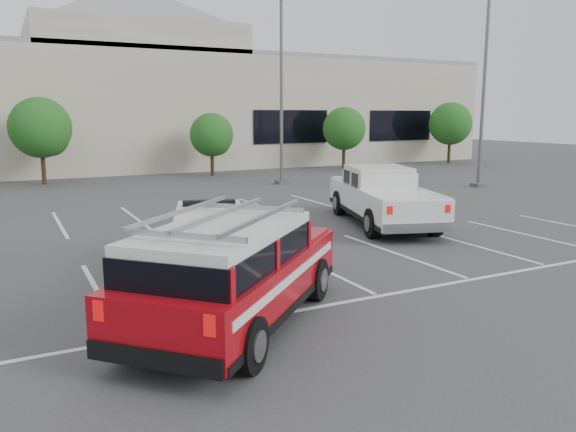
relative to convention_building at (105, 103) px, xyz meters
name	(u,v)px	position (x,y,z in m)	size (l,w,h in m)	color
ground	(314,265)	(-0.18, -31.86, -4.72)	(120.00, 120.00, 0.00)	#3B3B3E
stall_markings	(247,233)	(-0.18, -27.36, -4.71)	(23.00, 15.00, 0.01)	silver
convention_building	(105,103)	(0.00, 0.00, 0.00)	(60.00, 16.99, 13.20)	beige
tree_mid_left	(42,130)	(-5.09, -9.82, -1.68)	(3.37, 3.37, 4.85)	#3F2B19
tree_mid_right	(213,136)	(4.91, -9.82, -2.22)	(2.77, 2.77, 3.99)	#3F2B19
tree_right	(345,130)	(14.91, -9.82, -1.95)	(3.07, 3.07, 4.42)	#3F2B19
tree_far_right	(451,125)	(24.91, -9.82, -1.68)	(3.37, 3.37, 4.85)	#3F2B19
light_pole_mid	(281,91)	(6.82, -15.86, 0.47)	(0.90, 0.60, 10.24)	#59595E
light_pole_right	(484,90)	(15.82, -21.86, 0.47)	(0.90, 0.60, 10.24)	#59595E
fire_chief_suv	(210,243)	(-2.76, -31.12, -4.01)	(3.28, 5.27, 1.74)	#97070F
white_pickup	(382,202)	(4.78, -28.08, -3.91)	(4.21, 7.01, 2.03)	silver
ladder_suv	(234,279)	(-3.61, -34.88, -3.82)	(5.64, 5.55, 2.24)	#97070F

